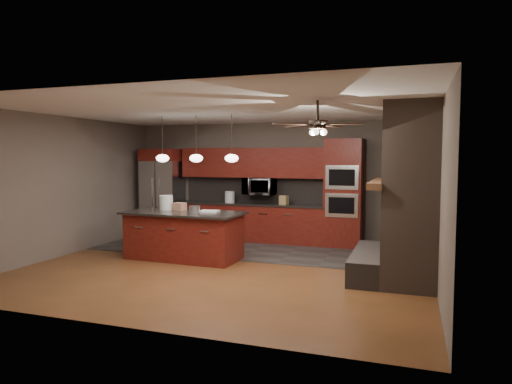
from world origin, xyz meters
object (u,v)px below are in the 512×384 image
at_px(white_bucket, 166,203).
at_px(kitchen_island, 184,235).
at_px(refrigerator, 163,193).
at_px(cardboard_box, 180,206).
at_px(counter_box, 284,200).
at_px(paint_tray, 210,211).
at_px(paint_can, 195,209).
at_px(counter_bucket, 230,197).
at_px(microwave, 259,186).
at_px(oven_tower, 344,193).

bearing_deg(white_bucket, kitchen_island, -24.87).
height_order(refrigerator, cardboard_box, refrigerator).
bearing_deg(counter_box, paint_tray, -99.57).
xyz_separation_m(cardboard_box, counter_box, (1.63, 1.95, 0.01)).
bearing_deg(counter_box, white_bucket, -120.10).
bearing_deg(counter_box, paint_can, -102.05).
height_order(kitchen_island, cardboard_box, cardboard_box).
height_order(kitchen_island, counter_box, counter_box).
xyz_separation_m(counter_bucket, counter_box, (1.36, -0.05, -0.03)).
relative_size(white_bucket, paint_can, 1.43).
relative_size(cardboard_box, counter_bucket, 0.89).
distance_m(microwave, paint_tray, 2.21).
relative_size(paint_can, cardboard_box, 0.87).
bearing_deg(counter_bucket, oven_tower, -0.16).
xyz_separation_m(white_bucket, paint_tray, (1.01, -0.10, -0.13)).
height_order(microwave, paint_tray, microwave).
relative_size(microwave, cardboard_box, 3.11).
height_order(microwave, refrigerator, refrigerator).
distance_m(paint_can, counter_box, 2.54).
xyz_separation_m(microwave, paint_can, (-0.51, -2.37, -0.31)).
xyz_separation_m(paint_can, cardboard_box, (-0.49, 0.32, 0.01)).
distance_m(microwave, refrigerator, 2.52).
xyz_separation_m(refrigerator, paint_tray, (2.22, -2.02, -0.15)).
distance_m(kitchen_island, white_bucket, 0.83).
distance_m(kitchen_island, counter_bucket, 2.32).
bearing_deg(paint_tray, counter_bucket, 96.45).
relative_size(cardboard_box, counter_box, 1.15).
distance_m(oven_tower, paint_can, 3.40).
relative_size(kitchen_island, paint_tray, 6.82).
relative_size(oven_tower, counter_box, 11.65).
distance_m(paint_can, paint_tray, 0.31).
relative_size(microwave, refrigerator, 0.34).
height_order(refrigerator, paint_tray, refrigerator).
distance_m(refrigerator, paint_can, 3.00).
relative_size(paint_can, counter_bucket, 0.77).
xyz_separation_m(paint_can, paint_tray, (0.22, 0.22, -0.05)).
distance_m(microwave, counter_bucket, 0.78).
distance_m(cardboard_box, counter_box, 2.54).
bearing_deg(kitchen_island, paint_can, -12.68).
distance_m(refrigerator, counter_box, 3.14).
bearing_deg(white_bucket, counter_box, 45.40).
height_order(refrigerator, white_bucket, refrigerator).
distance_m(white_bucket, counter_box, 2.75).
bearing_deg(kitchen_island, counter_bucket, 90.97).
relative_size(kitchen_island, counter_bucket, 8.93).
relative_size(white_bucket, counter_box, 1.42).
bearing_deg(oven_tower, white_bucket, -148.63).
height_order(oven_tower, paint_can, oven_tower).
height_order(kitchen_island, paint_can, paint_can).
bearing_deg(microwave, paint_tray, -97.75).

